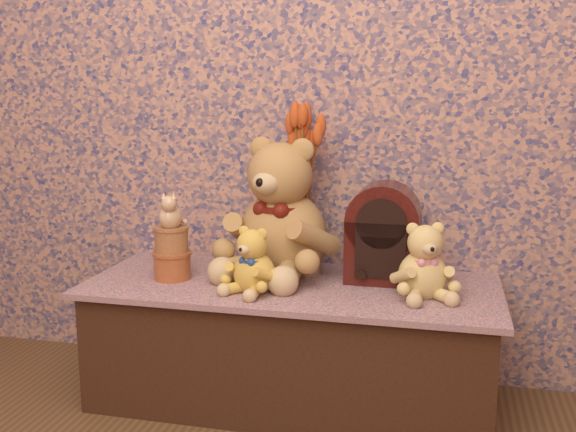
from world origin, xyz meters
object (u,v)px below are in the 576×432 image
teddy_medium (254,257)px  cathedral_radio (384,232)px  teddy_large (283,201)px  teddy_small (424,257)px  biscuit_tin_lower (172,266)px  ceramic_vase (304,243)px  cat_figurine (170,209)px

teddy_medium → cathedral_radio: size_ratio=0.68×
teddy_large → teddy_small: size_ratio=2.02×
biscuit_tin_lower → ceramic_vase: bearing=23.2°
teddy_small → ceramic_vase: size_ratio=1.19×
ceramic_vase → biscuit_tin_lower: size_ratio=1.70×
biscuit_tin_lower → teddy_small: bearing=0.1°
teddy_large → cathedral_radio: size_ratio=1.54×
cathedral_radio → ceramic_vase: bearing=173.6°
teddy_medium → biscuit_tin_lower: 0.33m
cathedral_radio → biscuit_tin_lower: 0.73m
cathedral_radio → biscuit_tin_lower: (-0.71, -0.15, -0.12)m
teddy_small → biscuit_tin_lower: teddy_small is taller
teddy_small → cathedral_radio: (-0.14, 0.15, 0.04)m
teddy_large → cat_figurine: bearing=-140.6°
teddy_small → cat_figurine: bearing=160.2°
teddy_medium → biscuit_tin_lower: teddy_medium is taller
ceramic_vase → cathedral_radio: bearing=-6.9°
teddy_small → cat_figurine: size_ratio=2.00×
teddy_large → biscuit_tin_lower: 0.44m
cathedral_radio → teddy_medium: bearing=-150.1°
teddy_large → biscuit_tin_lower: teddy_large is taller
teddy_small → biscuit_tin_lower: size_ratio=2.03×
cat_figurine → teddy_medium: bearing=-29.3°
cathedral_radio → cat_figurine: size_ratio=2.64×
cathedral_radio → ceramic_vase: (-0.28, 0.03, -0.06)m
teddy_large → cat_figurine: (-0.36, -0.16, -0.01)m
teddy_large → teddy_small: (0.49, -0.15, -0.13)m
teddy_medium → cathedral_radio: (0.39, 0.22, 0.05)m
teddy_small → cathedral_radio: 0.21m
ceramic_vase → biscuit_tin_lower: ceramic_vase is taller
teddy_large → cat_figurine: 0.39m
cathedral_radio → ceramic_vase: cathedral_radio is taller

